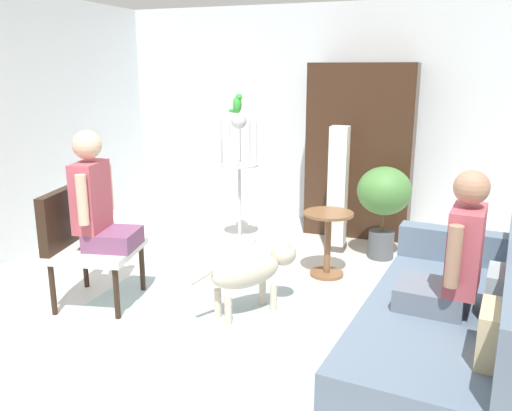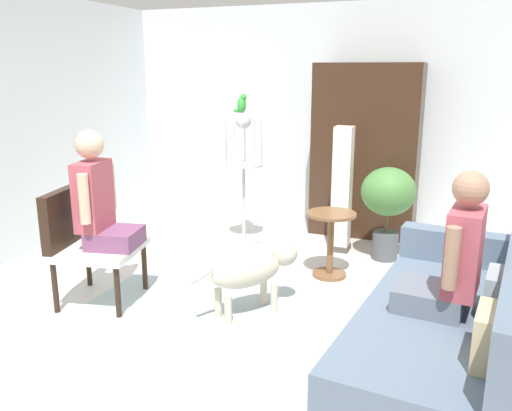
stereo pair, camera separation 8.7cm
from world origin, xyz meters
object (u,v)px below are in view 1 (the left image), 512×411
Objects in this scene: armchair at (82,237)px; potted_plant at (384,197)px; person_on_armchair at (97,200)px; parrot at (237,104)px; bird_cage_stand at (239,176)px; armoire_cabinet at (361,150)px; person_on_couch at (454,257)px; column_lamp at (338,190)px; dog at (253,269)px; couch at (456,329)px; round_end_table at (328,238)px.

armchair is 2.82m from potted_plant.
parrot is (0.44, 1.83, 0.64)m from person_on_armchair.
bird_cage_stand reaches higher than armchair.
armoire_cabinet is (1.60, 2.65, 0.10)m from person_on_armchair.
person_on_couch is 2.37m from column_lamp.
person_on_couch is at bearing -3.56° from person_on_armchair.
dog is at bearing -100.03° from column_lamp.
parrot is 1.76m from potted_plant.
armoire_cabinet reaches higher than armchair.
round_end_table is at bearing 129.63° from couch.
armchair is 0.66× the size of bird_cage_stand.
bird_cage_stand is 1.52m from potted_plant.
column_lamp is (-1.16, 2.06, 0.34)m from couch.
column_lamp is (1.65, 1.95, 0.09)m from armchair.
parrot reaches higher than dog.
column_lamp is at bearing 168.63° from potted_plant.
parrot reaches higher than column_lamp.
person_on_armchair is 1.89m from bird_cage_stand.
armchair is 1.07× the size of person_on_couch.
person_on_couch is 3.03m from parrot.
person_on_armchair is 2.70m from potted_plant.
dog is at bearing -99.41° from armoire_cabinet.
couch is at bearing -70.67° from potted_plant.
person_on_couch reaches higher than potted_plant.
parrot is (-1.13, 0.65, 1.13)m from round_end_table.
dog is 0.84× the size of potted_plant.
dog is (1.20, 0.24, -0.49)m from person_on_armchair.
round_end_table is at bearing -29.75° from parrot.
round_end_table is 1.34m from bird_cage_stand.
bird_cage_stand reaches higher than couch.
potted_plant is (0.77, 1.59, 0.27)m from dog.
armchair is 4.64× the size of parrot.
person_on_couch is 1.44× the size of round_end_table.
column_lamp is (-1.11, 2.09, -0.13)m from person_on_couch.
person_on_couch reaches higher than couch.
bird_cage_stand is (0.46, 1.83, -0.12)m from person_on_armchair.
person_on_couch is at bearing -52.21° from round_end_table.
couch is at bearing -2.14° from armchair.
bird_cage_stand is (-0.74, 1.59, 0.38)m from dog.
person_on_armchair is at bearing 176.44° from person_on_couch.
armchair is at bearing -130.11° from column_lamp.
person_on_armchair is 1.53× the size of round_end_table.
round_end_table is (-1.04, 1.34, -0.41)m from person_on_couch.
round_end_table is 0.32× the size of armoire_cabinet.
bird_cage_stand is 1.05m from column_lamp.
round_end_table is at bearing -30.08° from bird_cage_stand.
dog is at bearing -64.51° from parrot.
column_lamp is at bearing 118.12° from person_on_couch.
armchair is at bearing 177.25° from person_on_couch.
dog is at bearing 164.25° from person_on_couch.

